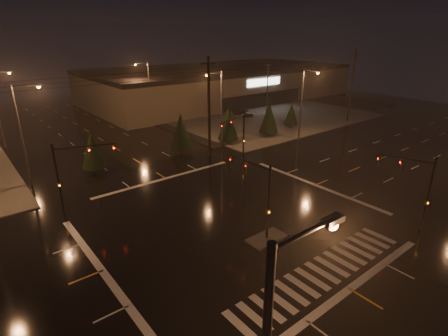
% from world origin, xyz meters
% --- Properties ---
extents(ground, '(140.00, 140.00, 0.00)m').
position_xyz_m(ground, '(0.00, 0.00, 0.00)').
color(ground, black).
rests_on(ground, ground).
extents(sidewalk_ne, '(36.00, 36.00, 0.12)m').
position_xyz_m(sidewalk_ne, '(30.00, 30.00, 0.06)').
color(sidewalk_ne, '#4B4843').
rests_on(sidewalk_ne, ground).
extents(median_island, '(3.00, 1.60, 0.15)m').
position_xyz_m(median_island, '(0.00, -4.00, 0.07)').
color(median_island, '#4B4843').
rests_on(median_island, ground).
extents(crosswalk, '(15.00, 2.60, 0.01)m').
position_xyz_m(crosswalk, '(0.00, -9.00, 0.01)').
color(crosswalk, beige).
rests_on(crosswalk, ground).
extents(stop_bar_near, '(16.00, 0.50, 0.01)m').
position_xyz_m(stop_bar_near, '(0.00, -11.00, 0.01)').
color(stop_bar_near, beige).
rests_on(stop_bar_near, ground).
extents(stop_bar_far, '(16.00, 0.50, 0.01)m').
position_xyz_m(stop_bar_far, '(0.00, 11.00, 0.01)').
color(stop_bar_far, beige).
rests_on(stop_bar_far, ground).
extents(parking_lot, '(50.00, 24.00, 0.08)m').
position_xyz_m(parking_lot, '(35.00, 28.00, 0.04)').
color(parking_lot, black).
rests_on(parking_lot, ground).
extents(retail_building, '(60.20, 28.30, 7.20)m').
position_xyz_m(retail_building, '(35.00, 45.99, 3.84)').
color(retail_building, '#716551').
rests_on(retail_building, ground).
extents(signal_mast_median, '(0.25, 4.59, 6.00)m').
position_xyz_m(signal_mast_median, '(0.00, -3.07, 3.75)').
color(signal_mast_median, black).
rests_on(signal_mast_median, ground).
extents(signal_mast_ne, '(4.84, 1.86, 6.00)m').
position_xyz_m(signal_mast_ne, '(9.50, 10.14, 3.79)').
color(signal_mast_ne, black).
rests_on(signal_mast_ne, ground).
extents(signal_mast_nw, '(4.84, 1.86, 6.00)m').
position_xyz_m(signal_mast_nw, '(-9.50, 10.14, 3.79)').
color(signal_mast_nw, black).
rests_on(signal_mast_nw, ground).
extents(signal_mast_se, '(1.55, 3.87, 6.00)m').
position_xyz_m(signal_mast_se, '(10.23, -9.75, 3.71)').
color(signal_mast_se, black).
rests_on(signal_mast_se, ground).
extents(streetlight_1, '(2.77, 0.32, 10.00)m').
position_xyz_m(streetlight_1, '(-11.18, 18.00, 5.80)').
color(streetlight_1, '#38383A').
rests_on(streetlight_1, ground).
extents(streetlight_3, '(2.77, 0.32, 10.00)m').
position_xyz_m(streetlight_3, '(11.18, 16.00, 5.80)').
color(streetlight_3, '#38383A').
rests_on(streetlight_3, ground).
extents(streetlight_4, '(2.77, 0.32, 10.00)m').
position_xyz_m(streetlight_4, '(11.18, 36.00, 5.80)').
color(streetlight_4, '#38383A').
rests_on(streetlight_4, ground).
extents(streetlight_6, '(0.32, 2.77, 10.00)m').
position_xyz_m(streetlight_6, '(22.00, 11.18, 5.80)').
color(streetlight_6, '#38383A').
rests_on(streetlight_6, ground).
extents(utility_pole_1, '(2.20, 0.32, 12.00)m').
position_xyz_m(utility_pole_1, '(8.00, 14.00, 6.13)').
color(utility_pole_1, black).
rests_on(utility_pole_1, ground).
extents(utility_pole_2, '(2.20, 0.32, 12.00)m').
position_xyz_m(utility_pole_2, '(38.00, 14.00, 6.13)').
color(utility_pole_2, black).
rests_on(utility_pole_2, ground).
extents(conifer_0, '(2.81, 2.81, 5.09)m').
position_xyz_m(conifer_0, '(13.15, 16.65, 2.90)').
color(conifer_0, black).
rests_on(conifer_0, ground).
extents(conifer_1, '(2.83, 2.83, 5.13)m').
position_xyz_m(conifer_1, '(20.04, 15.64, 2.91)').
color(conifer_1, black).
rests_on(conifer_1, ground).
extents(conifer_2, '(2.15, 2.15, 4.06)m').
position_xyz_m(conifer_2, '(26.37, 16.84, 2.38)').
color(conifer_2, black).
rests_on(conifer_2, ground).
extents(conifer_3, '(2.51, 2.51, 4.62)m').
position_xyz_m(conifer_3, '(-5.29, 17.22, 2.66)').
color(conifer_3, black).
rests_on(conifer_3, ground).
extents(conifer_4, '(2.86, 2.86, 5.16)m').
position_xyz_m(conifer_4, '(5.89, 17.15, 2.93)').
color(conifer_4, black).
rests_on(conifer_4, ground).
extents(car_parked, '(2.40, 4.86, 1.59)m').
position_xyz_m(car_parked, '(26.30, 28.49, 0.80)').
color(car_parked, black).
rests_on(car_parked, ground).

